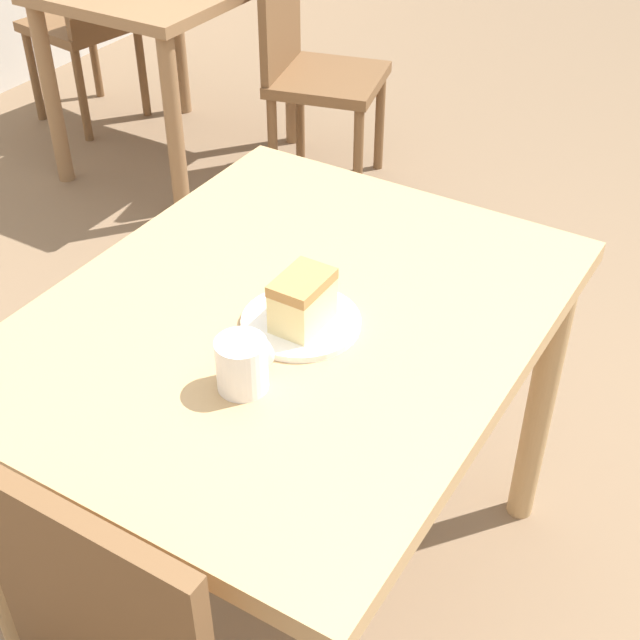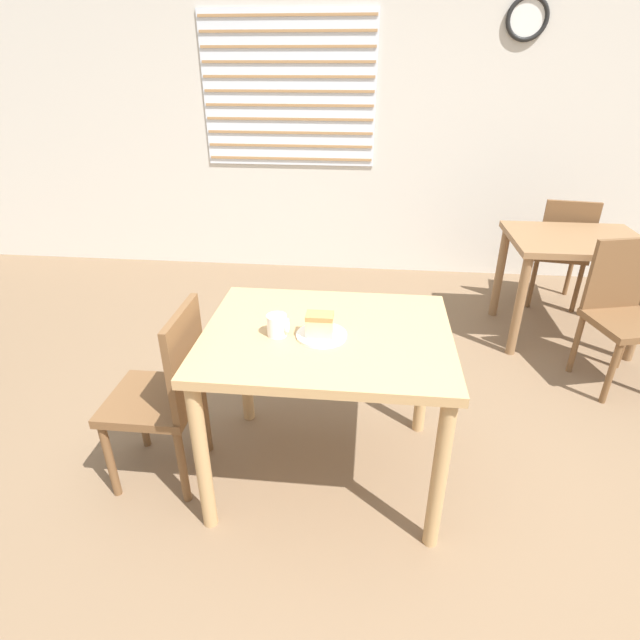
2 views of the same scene
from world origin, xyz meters
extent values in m
plane|color=#7A6047|center=(0.00, 0.00, 0.00)|extent=(14.00, 14.00, 0.00)
cube|color=tan|center=(-0.14, 0.38, 0.73)|extent=(1.01, 0.80, 0.04)
cylinder|color=tan|center=(0.32, 0.02, 0.36)|extent=(0.06, 0.06, 0.71)
cylinder|color=tan|center=(0.32, 0.73, 0.36)|extent=(0.06, 0.06, 0.71)
cylinder|color=olive|center=(0.98, 1.57, 0.34)|extent=(0.06, 0.06, 0.68)
cylinder|color=olive|center=(1.72, 1.57, 0.34)|extent=(0.06, 0.06, 0.68)
cylinder|color=olive|center=(0.98, 2.15, 0.34)|extent=(0.06, 0.06, 0.68)
cylinder|color=olive|center=(1.72, 2.15, 0.34)|extent=(0.06, 0.06, 0.68)
cube|color=brown|center=(-0.72, 0.30, 0.64)|extent=(0.03, 0.36, 0.42)
cube|color=brown|center=(1.50, 1.27, 0.41)|extent=(0.47, 0.47, 0.04)
cylinder|color=brown|center=(1.38, 1.07, 0.20)|extent=(0.04, 0.04, 0.39)
cylinder|color=brown|center=(1.69, 1.15, 0.20)|extent=(0.04, 0.04, 0.39)
cylinder|color=brown|center=(1.30, 1.39, 0.20)|extent=(0.04, 0.04, 0.39)
cylinder|color=brown|center=(1.61, 1.47, 0.20)|extent=(0.04, 0.04, 0.39)
cube|color=brown|center=(1.45, 1.44, 0.64)|extent=(0.36, 0.12, 0.42)
cube|color=brown|center=(1.47, 2.45, 0.41)|extent=(0.44, 0.44, 0.04)
cylinder|color=brown|center=(1.65, 2.59, 0.20)|extent=(0.04, 0.04, 0.39)
cylinder|color=brown|center=(1.33, 2.63, 0.20)|extent=(0.04, 0.04, 0.39)
cylinder|color=brown|center=(1.60, 2.27, 0.20)|extent=(0.04, 0.04, 0.39)
cylinder|color=brown|center=(1.28, 2.31, 0.20)|extent=(0.04, 0.04, 0.39)
cylinder|color=white|center=(-0.16, 0.34, 0.76)|extent=(0.20, 0.20, 0.01)
cube|color=beige|center=(-0.16, 0.33, 0.80)|extent=(0.11, 0.07, 0.07)
cube|color=#B27F47|center=(-0.16, 0.33, 0.85)|extent=(0.11, 0.07, 0.02)
cylinder|color=white|center=(-0.33, 0.33, 0.79)|extent=(0.08, 0.08, 0.09)
torus|color=white|center=(-0.29, 0.33, 0.79)|extent=(0.01, 0.06, 0.06)
camera|label=1|loc=(-1.16, -0.31, 1.67)|focal=50.00mm
camera|label=2|loc=(0.02, -1.39, 1.73)|focal=28.00mm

